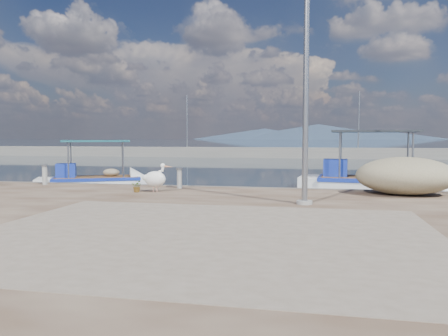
% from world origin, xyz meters
% --- Properties ---
extents(ground, '(1400.00, 1400.00, 0.00)m').
position_xyz_m(ground, '(0.00, 0.00, 0.00)').
color(ground, '#162635').
rests_on(ground, ground).
extents(quay, '(44.00, 22.00, 0.50)m').
position_xyz_m(quay, '(0.00, -6.00, 0.25)').
color(quay, '#442B1D').
rests_on(quay, ground).
extents(quay_patch, '(9.00, 7.00, 0.01)m').
position_xyz_m(quay_patch, '(1.00, -3.00, 0.50)').
color(quay_patch, gray).
rests_on(quay_patch, quay).
extents(breakwater, '(120.00, 2.20, 7.50)m').
position_xyz_m(breakwater, '(-0.00, 40.00, 0.60)').
color(breakwater, gray).
rests_on(breakwater, ground).
extents(mountains, '(370.00, 280.00, 22.00)m').
position_xyz_m(mountains, '(4.39, 650.00, 9.51)').
color(mountains, '#28384C').
rests_on(mountains, ground).
extents(boat_left, '(5.66, 4.00, 2.61)m').
position_xyz_m(boat_left, '(-6.90, 7.59, 0.20)').
color(boat_left, white).
rests_on(boat_left, ground).
extents(boat_right, '(6.68, 2.69, 3.13)m').
position_xyz_m(boat_right, '(5.59, 8.73, 0.25)').
color(boat_right, white).
rests_on(boat_right, ground).
extents(pelican, '(1.03, 0.59, 0.99)m').
position_xyz_m(pelican, '(-2.23, 3.00, 0.96)').
color(pelican, tan).
rests_on(pelican, quay).
extents(lamp_post, '(0.44, 0.96, 7.00)m').
position_xyz_m(lamp_post, '(2.83, 1.26, 3.80)').
color(lamp_post, gray).
rests_on(lamp_post, quay).
extents(bollard_near, '(0.25, 0.25, 0.75)m').
position_xyz_m(bollard_near, '(-1.76, 4.22, 0.91)').
color(bollard_near, gray).
rests_on(bollard_near, quay).
extents(bollard_far, '(0.26, 0.26, 0.80)m').
position_xyz_m(bollard_far, '(-7.40, 4.38, 0.93)').
color(bollard_far, gray).
rests_on(bollard_far, quay).
extents(potted_plant, '(0.40, 0.36, 0.42)m').
position_xyz_m(potted_plant, '(-2.82, 2.80, 0.71)').
color(potted_plant, '#33722D').
rests_on(potted_plant, quay).
extents(net_pile_c, '(3.14, 2.25, 1.24)m').
position_xyz_m(net_pile_c, '(6.01, 3.95, 1.12)').
color(net_pile_c, tan).
rests_on(net_pile_c, quay).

